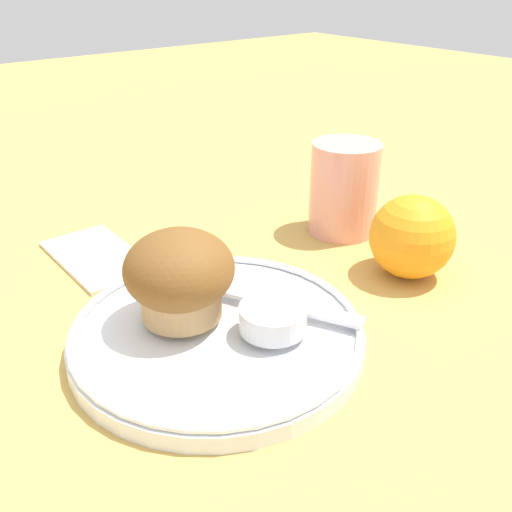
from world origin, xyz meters
name	(u,v)px	position (x,y,z in m)	size (l,w,h in m)	color
ground_plane	(259,339)	(0.00, 0.00, 0.00)	(3.00, 3.00, 0.00)	tan
plate	(217,333)	(-0.02, -0.03, 0.01)	(0.23, 0.23, 0.02)	white
muffin	(180,275)	(-0.04, -0.04, 0.06)	(0.09, 0.09, 0.07)	tan
cream_ramekin	(276,315)	(0.02, 0.00, 0.03)	(0.05, 0.05, 0.02)	silver
berry_pair	(268,306)	(0.00, 0.01, 0.03)	(0.03, 0.01, 0.01)	#B7192D
butter_knife	(262,299)	(-0.02, 0.02, 0.02)	(0.16, 0.09, 0.00)	silver
orange_fruit	(412,237)	(0.01, 0.18, 0.04)	(0.08, 0.08, 0.08)	orange
juice_glass	(344,188)	(-0.10, 0.20, 0.05)	(0.07, 0.07, 0.10)	#E5998C
folded_napkin	(97,255)	(-0.21, -0.04, 0.00)	(0.13, 0.07, 0.01)	beige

